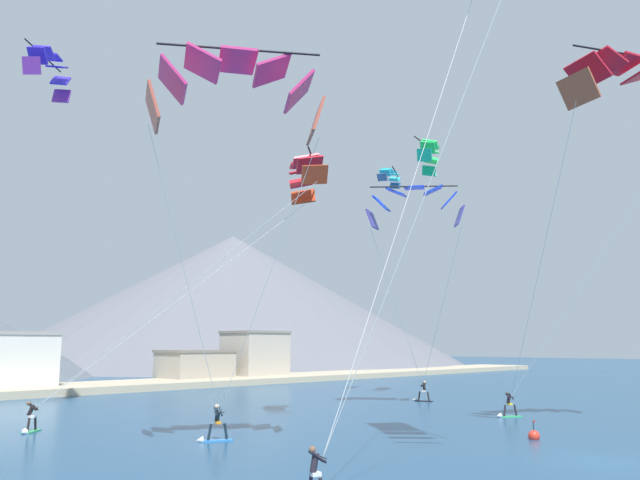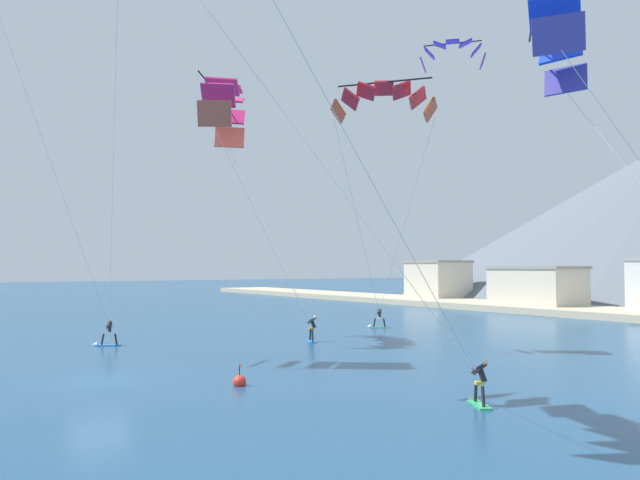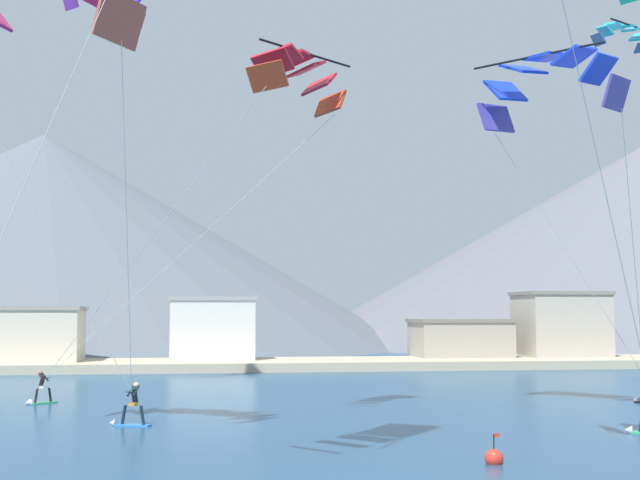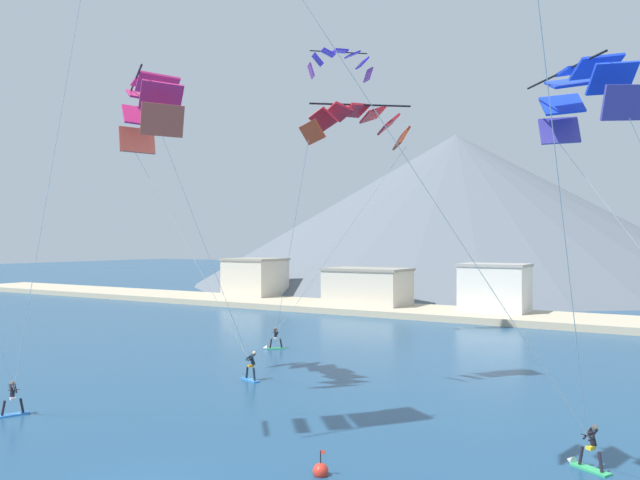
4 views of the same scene
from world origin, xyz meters
name	(u,v)px [view 4 (image 4 of 4)]	position (x,y,z in m)	size (l,w,h in m)	color
kitesurfer_near_lead	(7,406)	(-12.41, 3.40, 0.46)	(1.04, 1.76, 1.67)	#337FDB
kitesurfer_near_trail	(273,343)	(-12.27, 24.78, 0.47)	(1.54, 1.48, 1.67)	#33B266
kitesurfer_far_left	(249,370)	(-7.33, 15.34, 0.55)	(1.76, 1.02, 1.79)	#337FDB
kitesurfer_far_right	(586,455)	(11.86, 10.10, 0.47)	(1.72, 1.19, 1.68)	#33B266
parafoil_kite_near_trail	(356,123)	(-0.61, 16.07, 14.65)	(14.05, 11.63, 14.37)	red
parafoil_kite_mid_center	(585,92)	(11.00, 16.22, 14.96)	(9.37, 7.63, 14.90)	#453E9D
parafoil_kite_far_left	(151,106)	(-10.30, 10.35, 15.60)	(7.43, 7.69, 15.58)	#BE503D
parafoil_kite_distant_mid_solo	(340,61)	(-10.08, 31.41, 23.33)	(4.67, 4.69, 2.48)	#712C9D
race_marker_buoy	(321,471)	(3.98, 4.58, 0.16)	(0.56, 0.56, 1.02)	red
shoreline_strip	(520,318)	(0.00, 51.26, 0.35)	(180.00, 10.00, 0.70)	#BCAD8E
shore_building_harbour_front	(255,279)	(-36.94, 55.54, 2.93)	(7.18, 6.94, 5.84)	beige
shore_building_quay_east	(495,291)	(-2.98, 52.83, 2.91)	(7.05, 5.18, 5.81)	silver
shore_building_quay_west	(367,289)	(-18.07, 52.57, 2.52)	(9.75, 6.33, 5.01)	beige
mountain_peak_west_ridge	(456,209)	(-25.05, 105.91, 14.71)	(102.06, 102.06, 29.41)	slate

